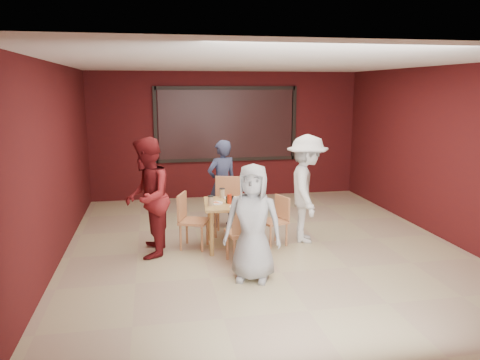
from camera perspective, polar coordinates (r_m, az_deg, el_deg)
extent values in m
plane|color=tan|center=(7.45, 2.69, -7.98)|extent=(7.00, 7.00, 0.00)
cube|color=black|center=(10.45, -1.64, 6.82)|extent=(3.00, 0.02, 1.50)
cube|color=#B18049|center=(7.19, -0.75, -2.91)|extent=(0.97, 0.97, 0.04)
cylinder|color=#B18049|center=(7.61, -3.71, -4.92)|extent=(0.07, 0.07, 0.67)
cylinder|color=#B18049|center=(7.67, 1.70, -4.77)|extent=(0.07, 0.07, 0.67)
cylinder|color=#B18049|center=(6.92, -3.47, -6.57)|extent=(0.07, 0.07, 0.67)
cylinder|color=#B18049|center=(6.98, 2.49, -6.39)|extent=(0.07, 0.07, 0.67)
cylinder|color=silver|center=(6.91, -0.34, -3.28)|extent=(0.23, 0.23, 0.01)
cone|color=#CE9048|center=(6.91, -0.34, -3.16)|extent=(0.21, 0.21, 0.02)
cylinder|color=beige|center=(6.84, 0.81, -2.89)|extent=(0.09, 0.09, 0.14)
cylinder|color=black|center=(6.82, 0.82, -2.27)|extent=(0.09, 0.09, 0.01)
cylinder|color=silver|center=(7.46, -1.14, -2.20)|extent=(0.23, 0.23, 0.01)
cone|color=#CE9048|center=(7.45, -1.14, -2.09)|extent=(0.21, 0.21, 0.02)
cylinder|color=beige|center=(7.51, -2.19, -1.62)|extent=(0.09, 0.09, 0.14)
cylinder|color=black|center=(7.49, -2.19, -1.05)|extent=(0.09, 0.09, 0.01)
cylinder|color=silver|center=(7.14, -3.01, -2.82)|extent=(0.23, 0.23, 0.01)
cone|color=#CE9048|center=(7.14, -3.01, -2.70)|extent=(0.21, 0.21, 0.02)
cylinder|color=beige|center=(6.99, -3.58, -2.58)|extent=(0.09, 0.09, 0.14)
cylinder|color=black|center=(6.98, -3.59, -1.98)|extent=(0.09, 0.09, 0.01)
cylinder|color=silver|center=(7.24, 1.47, -2.62)|extent=(0.23, 0.23, 0.01)
cone|color=#CE9048|center=(7.23, 1.47, -2.50)|extent=(0.21, 0.21, 0.02)
cylinder|color=beige|center=(7.36, 1.93, -1.88)|extent=(0.09, 0.09, 0.14)
cylinder|color=black|center=(7.34, 1.93, -1.30)|extent=(0.09, 0.09, 0.01)
cylinder|color=silver|center=(7.16, -0.12, -2.41)|extent=(0.06, 0.06, 0.10)
cylinder|color=silver|center=(7.11, -0.50, -2.57)|extent=(0.05, 0.05, 0.08)
cylinder|color=#A6220B|center=(7.11, -1.29, -2.32)|extent=(0.07, 0.07, 0.15)
cube|color=black|center=(7.16, -1.24, -2.39)|extent=(0.12, 0.07, 0.10)
cube|color=#C8774D|center=(6.62, 0.33, -6.44)|extent=(0.48, 0.48, 0.04)
cylinder|color=#C8774D|center=(6.90, 1.26, -7.71)|extent=(0.04, 0.04, 0.42)
cylinder|color=#C8774D|center=(6.80, -1.54, -8.00)|extent=(0.04, 0.04, 0.42)
cylinder|color=#C8774D|center=(6.59, 2.25, -8.64)|extent=(0.04, 0.04, 0.42)
cylinder|color=#C8774D|center=(6.49, -0.67, -8.97)|extent=(0.04, 0.04, 0.42)
cube|color=#C8774D|center=(6.37, 0.87, -4.84)|extent=(0.43, 0.09, 0.41)
cube|color=#C8774D|center=(7.85, -1.49, -3.33)|extent=(0.57, 0.57, 0.04)
cylinder|color=#C8774D|center=(7.76, -3.02, -5.43)|extent=(0.04, 0.04, 0.45)
cylinder|color=#C8774D|center=(7.72, -0.23, -5.50)|extent=(0.04, 0.04, 0.45)
cylinder|color=#C8774D|center=(8.12, -2.66, -4.67)|extent=(0.04, 0.04, 0.45)
cylinder|color=#C8774D|center=(8.08, 0.00, -4.73)|extent=(0.04, 0.04, 0.45)
cube|color=#C8774D|center=(8.00, -1.34, -1.10)|extent=(0.46, 0.16, 0.44)
cube|color=#C8774D|center=(7.26, -5.64, -5.04)|extent=(0.53, 0.53, 0.04)
cylinder|color=#C8774D|center=(7.13, -4.65, -7.19)|extent=(0.04, 0.04, 0.40)
cylinder|color=#C8774D|center=(7.43, -4.01, -6.40)|extent=(0.04, 0.04, 0.40)
cylinder|color=#C8774D|center=(7.21, -7.25, -7.02)|extent=(0.04, 0.04, 0.40)
cylinder|color=#C8774D|center=(7.52, -6.50, -6.24)|extent=(0.04, 0.04, 0.40)
cube|color=#C8774D|center=(7.25, -7.10, -3.16)|extent=(0.18, 0.40, 0.39)
cube|color=#C8774D|center=(7.38, 4.08, -5.07)|extent=(0.48, 0.48, 0.04)
cylinder|color=#C8774D|center=(7.48, 2.44, -6.44)|extent=(0.03, 0.03, 0.36)
cylinder|color=#C8774D|center=(7.24, 3.74, -7.05)|extent=(0.03, 0.03, 0.36)
cylinder|color=#C8774D|center=(7.64, 4.36, -6.08)|extent=(0.03, 0.03, 0.36)
cylinder|color=#C8774D|center=(7.40, 5.69, -6.66)|extent=(0.03, 0.03, 0.36)
cube|color=#C8774D|center=(7.42, 5.18, -3.30)|extent=(0.15, 0.36, 0.36)
imported|color=#959595|center=(5.96, 1.56, -5.23)|extent=(0.87, 0.72, 1.52)
imported|color=#2C314E|center=(8.28, -2.21, -0.43)|extent=(0.66, 0.55, 1.55)
imported|color=maroon|center=(6.92, -11.26, -2.12)|extent=(0.74, 0.91, 1.75)
imported|color=silver|center=(7.53, 8.12, -1.06)|extent=(0.89, 1.24, 1.72)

